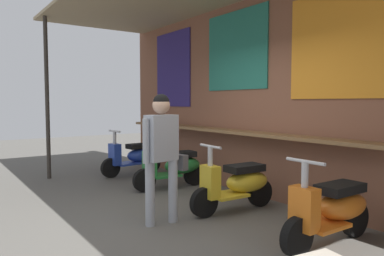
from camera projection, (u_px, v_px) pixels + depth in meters
ground_plane at (172, 224)px, 4.60m from camera, size 25.36×25.36×0.00m
market_stall_facade at (272, 78)px, 5.51m from camera, size 9.06×2.79×3.33m
scooter_blue at (135, 156)px, 7.80m from camera, size 0.49×1.40×0.97m
scooter_green at (174, 167)px, 6.54m from camera, size 0.50×1.40×0.97m
scooter_yellow at (238, 184)px, 5.16m from camera, size 0.47×1.40×0.97m
scooter_orange at (333, 209)px, 3.93m from camera, size 0.46×1.40×0.97m
shopper_with_handbag at (162, 146)px, 4.56m from camera, size 0.34×0.65×1.64m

